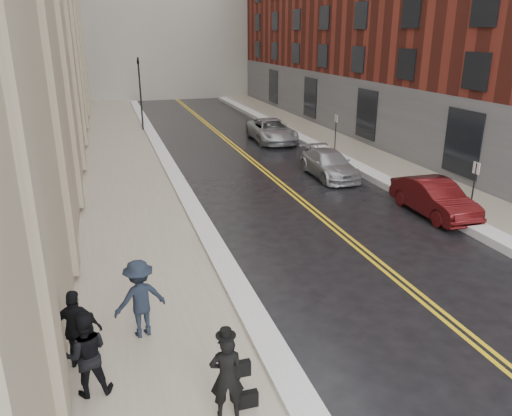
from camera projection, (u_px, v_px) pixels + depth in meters
ground at (408, 394)px, 9.90m from camera, size 160.00×160.00×0.00m
sidewalk_left at (128, 186)px, 23.08m from camera, size 4.00×64.00×0.15m
sidewalk_right at (385, 165)px, 26.79m from camera, size 3.00×64.00×0.15m
lane_stripe_a at (269, 176)px, 25.00m from camera, size 0.12×64.00×0.01m
lane_stripe_b at (273, 176)px, 25.06m from camera, size 0.12×64.00×0.01m
snow_ridge_left at (177, 181)px, 23.69m from camera, size 0.70×60.80×0.26m
snow_ridge_right at (355, 166)px, 26.26m from camera, size 0.85×60.80×0.30m
traffic_signal at (140, 88)px, 35.24m from camera, size 0.18×0.15×5.20m
parking_sign_near at (474, 185)px, 18.84m from camera, size 0.06×0.35×2.23m
parking_sign_far at (336, 129)px, 29.67m from camera, size 0.06×0.35×2.23m
car_maroon at (434, 198)px, 19.45m from camera, size 1.53×4.25×1.40m
car_silver_near at (329, 164)px, 24.68m from camera, size 1.89×4.48×1.29m
car_silver_far at (272, 131)px, 32.69m from camera, size 2.63×5.36×1.47m
pedestrian_main at (227, 376)px, 8.87m from camera, size 0.67×0.50×1.69m
pedestrian_a at (86, 354)px, 9.44m from camera, size 0.87×0.68×1.76m
pedestrian_b at (140, 298)px, 11.31m from camera, size 1.34×0.98×1.86m
pedestrian_c at (77, 329)px, 10.24m from camera, size 1.10×0.67×1.74m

